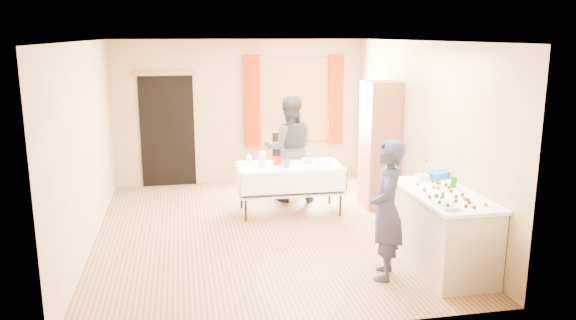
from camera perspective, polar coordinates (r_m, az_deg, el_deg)
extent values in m
cube|color=#9E7047|center=(7.92, -2.62, -7.26)|extent=(4.50, 5.50, 0.02)
cube|color=white|center=(7.44, -2.83, 12.06)|extent=(4.50, 5.50, 0.02)
cube|color=tan|center=(10.28, -4.93, 4.88)|extent=(4.50, 0.02, 2.60)
cube|color=tan|center=(4.93, 1.88, -3.72)|extent=(4.50, 0.02, 2.60)
cube|color=tan|center=(7.59, -19.86, 1.38)|extent=(0.02, 5.50, 2.60)
cube|color=tan|center=(8.20, 13.13, 2.59)|extent=(0.02, 5.50, 2.60)
cube|color=olive|center=(10.36, 0.61, 6.10)|extent=(1.32, 0.06, 1.52)
cube|color=white|center=(10.35, 0.62, 6.09)|extent=(1.20, 0.02, 1.40)
cube|color=#AE2202|center=(10.19, -3.66, 5.96)|extent=(0.28, 0.06, 1.65)
cube|color=#AE2202|center=(10.50, 4.86, 6.14)|extent=(0.28, 0.06, 1.65)
cube|color=black|center=(10.24, -12.14, 2.91)|extent=(0.95, 0.04, 2.00)
cube|color=olive|center=(10.09, -12.42, 8.60)|extent=(1.05, 0.06, 0.08)
cube|color=brown|center=(8.91, 9.29, 1.53)|extent=(0.50, 0.60, 1.98)
cube|color=beige|center=(6.84, 15.38, -7.07)|extent=(0.69, 1.53, 0.86)
cube|color=white|center=(6.71, 15.61, -3.36)|extent=(0.75, 1.59, 0.04)
cube|color=white|center=(8.52, 0.18, -0.61)|extent=(1.56, 0.79, 0.04)
cube|color=black|center=(9.53, -0.19, -0.81)|extent=(0.47, 0.47, 0.06)
cube|color=black|center=(9.66, -0.31, 1.07)|extent=(0.44, 0.08, 0.62)
imported|color=#232443|center=(6.32, 9.99, -5.03)|extent=(0.84, 0.78, 1.58)
imported|color=black|center=(9.12, 0.15, 1.18)|extent=(0.99, 0.85, 1.74)
cylinder|color=#00770B|center=(6.94, 16.50, -2.18)|extent=(0.07, 0.07, 0.12)
imported|color=white|center=(6.08, 16.17, -4.62)|extent=(0.27, 0.27, 0.05)
cube|color=white|center=(7.17, 13.47, -1.71)|extent=(0.16, 0.12, 0.08)
cube|color=blue|center=(7.34, 14.98, -1.46)|extent=(0.36, 0.31, 0.08)
cylinder|color=silver|center=(8.30, -2.66, -0.05)|extent=(0.13, 0.13, 0.22)
imported|color=red|center=(8.52, -1.07, -0.06)|extent=(0.18, 0.18, 0.12)
imported|color=red|center=(8.33, -0.13, -0.38)|extent=(0.12, 0.12, 0.11)
imported|color=white|center=(8.67, 1.95, -0.04)|extent=(0.29, 0.29, 0.06)
cube|color=white|center=(8.49, 3.72, -0.47)|extent=(0.29, 0.21, 0.02)
imported|color=white|center=(8.60, -3.99, 0.22)|extent=(0.08, 0.09, 0.17)
sphere|color=#3F2314|center=(6.92, 13.02, -2.37)|extent=(0.04, 0.04, 0.04)
sphere|color=#311D0C|center=(6.47, 14.77, -3.53)|extent=(0.04, 0.04, 0.04)
sphere|color=#311D0C|center=(6.23, 15.16, -4.17)|extent=(0.04, 0.04, 0.04)
sphere|color=#311D0C|center=(6.33, 17.93, -4.09)|extent=(0.04, 0.04, 0.04)
sphere|color=#311D0C|center=(7.05, 14.88, -2.18)|extent=(0.04, 0.04, 0.04)
sphere|color=#311D0C|center=(6.59, 17.30, -3.37)|extent=(0.04, 0.04, 0.04)
sphere|color=#3F2314|center=(6.45, 17.53, -3.73)|extent=(0.04, 0.04, 0.04)
sphere|color=#311D0C|center=(6.43, 15.40, -3.66)|extent=(0.04, 0.04, 0.04)
sphere|color=#311D0C|center=(6.85, 16.06, -2.69)|extent=(0.04, 0.04, 0.04)
sphere|color=#311D0C|center=(6.41, 17.80, -3.86)|extent=(0.04, 0.04, 0.04)
sphere|color=#311D0C|center=(6.68, 13.66, -2.96)|extent=(0.04, 0.04, 0.04)
sphere|color=#311D0C|center=(6.47, 14.88, -3.53)|extent=(0.04, 0.04, 0.04)
sphere|color=#3F2314|center=(6.30, 19.47, -4.27)|extent=(0.04, 0.04, 0.04)
sphere|color=#311D0C|center=(6.99, 16.24, -2.40)|extent=(0.04, 0.04, 0.04)
sphere|color=#311D0C|center=(6.32, 16.68, -4.03)|extent=(0.04, 0.04, 0.04)
sphere|color=#311D0C|center=(6.16, 18.38, -4.58)|extent=(0.04, 0.04, 0.04)
sphere|color=#311D0C|center=(6.18, 17.63, -4.47)|extent=(0.04, 0.04, 0.04)
sphere|color=#311D0C|center=(7.10, 14.49, -2.07)|extent=(0.04, 0.04, 0.04)
sphere|color=#3F2314|center=(6.80, 15.03, -2.75)|extent=(0.04, 0.04, 0.04)
sphere|color=#311D0C|center=(6.56, 15.47, -3.34)|extent=(0.04, 0.04, 0.04)
sphere|color=#311D0C|center=(6.22, 16.46, -4.28)|extent=(0.04, 0.04, 0.04)
sphere|color=#311D0C|center=(6.41, 14.21, -3.64)|extent=(0.04, 0.04, 0.04)
sphere|color=#311D0C|center=(6.70, 16.25, -3.04)|extent=(0.04, 0.04, 0.04)
sphere|color=#311D0C|center=(6.14, 15.92, -4.46)|extent=(0.04, 0.04, 0.04)
sphere|color=#3F2314|center=(6.82, 14.61, -2.67)|extent=(0.04, 0.04, 0.04)
sphere|color=#311D0C|center=(6.49, 16.71, -3.59)|extent=(0.04, 0.04, 0.04)
sphere|color=#311D0C|center=(6.97, 15.76, -2.42)|extent=(0.04, 0.04, 0.04)
sphere|color=#311D0C|center=(7.01, 15.11, -2.28)|extent=(0.04, 0.04, 0.04)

